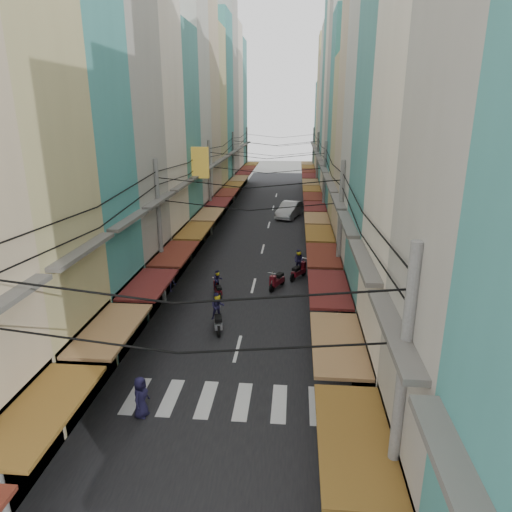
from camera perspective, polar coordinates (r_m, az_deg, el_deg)
The scene contains 15 objects.
ground at distance 23.46m, azimuth -1.69°, elevation -9.13°, with size 160.00×160.00×0.00m, color slate.
road at distance 42.19m, azimuth 1.45°, elevation 3.25°, with size 10.00×80.00×0.02m, color black.
sidewalk_left at distance 43.07m, azimuth -7.23°, elevation 3.44°, with size 3.00×80.00×0.06m, color gray.
sidewalk_right at distance 42.30m, azimuth 10.29°, elevation 3.03°, with size 3.00×80.00×0.06m, color gray.
crosswalk at distance 18.35m, azimuth -3.97°, elevation -17.55°, with size 7.55×2.40×0.01m.
building_row_left at distance 38.76m, azimuth -11.04°, elevation 16.26°, with size 7.80×67.67×23.70m.
building_row_right at distance 37.61m, azimuth 13.79°, elevation 15.48°, with size 7.80×68.98×22.59m.
utility_poles at distance 36.08m, azimuth 1.02°, elevation 11.40°, with size 10.20×66.13×8.20m.
white_car at distance 47.47m, azimuth 4.20°, elevation 4.84°, with size 5.64×2.21×1.99m, color silver.
bicycle at distance 23.06m, azimuth 13.12°, elevation -10.14°, with size 0.54×1.44×0.99m, color black.
moving_scooters at distance 26.84m, azimuth 0.13°, elevation -4.18°, with size 5.30×9.75×2.00m.
parked_scooters at distance 18.96m, azimuth 9.33°, elevation -14.87°, with size 13.17×12.33×0.99m.
pedestrians at distance 25.14m, azimuth -9.68°, elevation -5.01°, with size 11.25×25.57×2.09m.
market_umbrella at distance 20.26m, azimuth 17.08°, elevation -7.79°, with size 2.31×2.31×2.44m.
traffic_sign at distance 16.82m, azimuth 15.63°, elevation -12.48°, with size 0.10×0.69×3.17m.
Camera 1 is at (2.51, -20.75, 10.64)m, focal length 32.00 mm.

